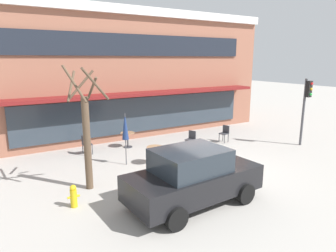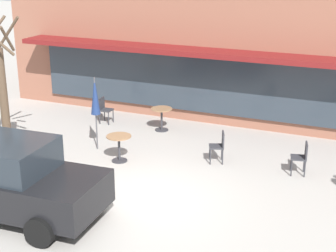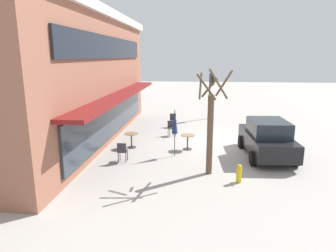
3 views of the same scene
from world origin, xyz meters
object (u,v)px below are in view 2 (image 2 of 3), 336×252
cafe_chair_0 (219,145)px  street_tree (3,92)px  cafe_table_streetside (119,144)px  cafe_chair_2 (302,156)px  parked_sedan (9,179)px  cafe_table_near_wall (162,115)px  cafe_chair_1 (104,108)px  patio_umbrella_green_folded (95,97)px

cafe_chair_0 → street_tree: size_ratio=0.21×
cafe_table_streetside → cafe_chair_2: 4.98m
cafe_chair_0 → parked_sedan: bearing=-124.9°
street_tree → cafe_chair_0: bearing=19.5°
cafe_table_near_wall → cafe_chair_1: 2.14m
cafe_table_streetside → patio_umbrella_green_folded: size_ratio=0.35×
parked_sedan → street_tree: street_tree is taller
cafe_table_streetside → parked_sedan: (-0.72, -3.70, 0.36)m
cafe_table_near_wall → cafe_chair_1: size_ratio=0.85×
street_tree → cafe_chair_2: bearing=14.8°
cafe_table_near_wall → parked_sedan: parked_sedan is taller
cafe_table_streetside → cafe_chair_0: cafe_chair_0 is taller
cafe_table_near_wall → street_tree: bearing=-128.9°
patio_umbrella_green_folded → cafe_chair_0: patio_umbrella_green_folded is taller
patio_umbrella_green_folded → cafe_chair_2: (5.91, 0.55, -1.10)m
cafe_table_streetside → cafe_chair_1: 3.53m
street_tree → patio_umbrella_green_folded: bearing=37.3°
patio_umbrella_green_folded → cafe_table_near_wall: bearing=64.9°
parked_sedan → street_tree: 3.77m
patio_umbrella_green_folded → cafe_table_streetside: bearing=-28.3°
street_tree → cafe_chair_1: bearing=75.6°
cafe_chair_0 → cafe_chair_1: same height
cafe_chair_0 → parked_sedan: 5.80m
cafe_chair_0 → parked_sedan: size_ratio=0.21×
patio_umbrella_green_folded → parked_sedan: 4.36m
cafe_chair_1 → cafe_chair_2: bearing=-13.7°
cafe_table_streetside → parked_sedan: parked_sedan is taller
patio_umbrella_green_folded → parked_sedan: bearing=-85.4°
cafe_chair_2 → street_tree: street_tree is taller
cafe_chair_1 → patio_umbrella_green_folded: bearing=-64.8°
cafe_table_streetside → cafe_chair_2: (4.85, 1.13, 0.01)m
cafe_table_near_wall → street_tree: street_tree is taller
patio_umbrella_green_folded → street_tree: street_tree is taller
cafe_chair_2 → cafe_table_near_wall: bearing=160.0°
patio_umbrella_green_folded → cafe_chair_0: 3.85m
cafe_table_near_wall → cafe_chair_0: (2.58, -1.83, 0.01)m
cafe_chair_0 → street_tree: 6.20m
cafe_chair_0 → cafe_chair_1: bearing=159.4°
cafe_chair_1 → parked_sedan: (1.40, -6.53, 0.35)m
cafe_table_near_wall → parked_sedan: (-0.73, -6.59, 0.36)m
cafe_chair_0 → cafe_chair_1: size_ratio=1.00×
cafe_chair_0 → cafe_chair_2: (2.25, 0.08, 0.00)m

